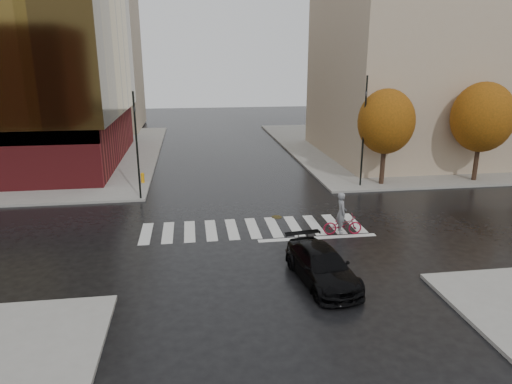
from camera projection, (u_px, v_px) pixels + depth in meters
ground at (254, 232)px, 23.48m from camera, size 120.00×120.00×0.00m
sidewalk_ne at (430, 145)px, 46.26m from camera, size 30.00×30.00×0.15m
crosswalk at (253, 228)px, 23.96m from camera, size 12.00×3.00×0.01m
building_ne_tan at (421, 51)px, 39.33m from camera, size 16.00×16.00×18.00m
building_nw_far at (75, 43)px, 53.49m from camera, size 14.00×12.00×20.00m
tree_ne_a at (386, 122)px, 30.60m from camera, size 3.80×3.80×6.50m
tree_ne_b at (482, 117)px, 31.52m from camera, size 4.20×4.20×6.89m
sedan at (322, 266)px, 18.11m from camera, size 2.48×4.86×1.35m
cyclist at (342, 220)px, 22.91m from camera, size 1.99×0.82×2.21m
traffic_light_nw at (136, 140)px, 27.51m from camera, size 0.17×0.14×6.56m
traffic_light_ne at (364, 124)px, 30.22m from camera, size 0.20×0.22×7.35m
fire_hydrant at (143, 177)px, 31.92m from camera, size 0.26×0.26×0.72m
manhole at (277, 217)px, 25.59m from camera, size 0.68×0.68×0.01m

